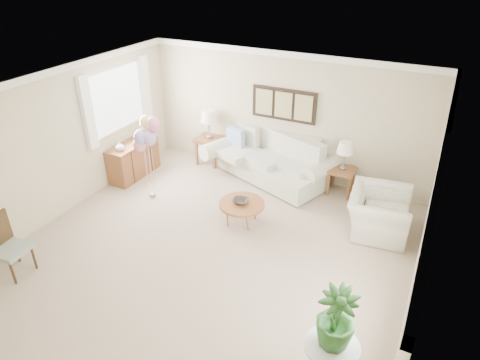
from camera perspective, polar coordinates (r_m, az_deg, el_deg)
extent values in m
plane|color=tan|center=(7.05, -3.72, -9.26)|extent=(6.00, 6.00, 0.00)
cube|color=#C1B38C|center=(8.81, 5.86, 8.48)|extent=(6.00, 0.04, 2.60)
cube|color=#C1B38C|center=(4.54, -24.33, -16.53)|extent=(6.00, 0.04, 2.60)
cube|color=#C1B38C|center=(8.15, -22.72, 4.59)|extent=(0.04, 6.00, 2.60)
cube|color=#C1B38C|center=(5.64, 23.47, -6.55)|extent=(0.04, 6.00, 2.60)
cube|color=white|center=(5.82, -4.54, 11.23)|extent=(6.00, 6.00, 0.02)
cube|color=white|center=(8.43, 6.21, 16.34)|extent=(6.00, 0.06, 0.12)
cube|color=white|center=(7.75, -24.32, 12.91)|extent=(0.06, 6.00, 0.12)
cube|color=white|center=(5.08, 25.84, 5.07)|extent=(0.06, 6.00, 0.12)
cube|color=white|center=(8.98, -16.08, 10.27)|extent=(0.04, 1.40, 1.20)
cube|color=white|center=(8.38, -19.67, 8.41)|extent=(0.10, 0.22, 1.40)
cube|color=white|center=(9.56, -12.53, 11.82)|extent=(0.10, 0.22, 1.40)
cube|color=black|center=(8.70, 5.87, 9.97)|extent=(1.35, 0.04, 0.65)
cube|color=#8C8C59|center=(8.82, 3.23, 10.35)|extent=(0.36, 0.02, 0.52)
cube|color=#8C8C59|center=(8.68, 5.81, 9.92)|extent=(0.36, 0.02, 0.52)
cube|color=#8C8C59|center=(8.55, 8.46, 9.46)|extent=(0.36, 0.02, 0.52)
cube|color=beige|center=(8.98, 3.91, 1.59)|extent=(2.60, 1.76, 0.39)
cube|color=beige|center=(9.09, 4.90, 4.97)|extent=(2.34, 1.07, 0.60)
cylinder|color=beige|center=(9.32, -2.56, 4.41)|extent=(0.67, 1.04, 0.35)
cylinder|color=beige|center=(8.54, 11.07, 1.49)|extent=(0.67, 1.04, 0.35)
cube|color=beige|center=(9.08, -0.18, 3.69)|extent=(0.89, 0.97, 0.13)
cube|color=beige|center=(8.83, 3.82, 2.83)|extent=(0.89, 0.97, 0.13)
cube|color=beige|center=(8.61, 8.04, 1.91)|extent=(0.89, 0.97, 0.13)
cube|color=#83A6D1|center=(9.20, -0.58, 5.68)|extent=(0.42, 0.13, 0.42)
cube|color=#D1BC51|center=(8.65, 9.04, 3.73)|extent=(0.42, 0.13, 0.42)
cube|color=#392314|center=(8.57, 9.88, 2.92)|extent=(0.37, 0.11, 0.37)
cube|color=beige|center=(9.08, 3.87, 0.36)|extent=(2.19, 0.88, 0.04)
cube|color=brown|center=(9.52, -4.08, 5.43)|extent=(0.56, 0.51, 0.08)
cube|color=brown|center=(9.59, -5.79, 3.54)|extent=(0.05, 0.05, 0.53)
cube|color=brown|center=(9.38, -3.45, 3.03)|extent=(0.05, 0.05, 0.53)
cube|color=brown|center=(9.91, -4.55, 4.45)|extent=(0.05, 0.05, 0.53)
cube|color=brown|center=(9.70, -2.26, 3.97)|extent=(0.05, 0.05, 0.53)
cube|color=brown|center=(8.51, 13.48, 1.24)|extent=(0.50, 0.46, 0.07)
cube|color=brown|center=(8.52, 11.67, -0.61)|extent=(0.05, 0.05, 0.47)
cube|color=brown|center=(8.45, 14.27, -1.20)|extent=(0.05, 0.05, 0.47)
cube|color=brown|center=(8.83, 12.33, 0.43)|extent=(0.05, 0.05, 0.47)
cube|color=brown|center=(8.77, 14.84, -0.13)|extent=(0.05, 0.05, 0.47)
cylinder|color=gray|center=(9.49, -4.09, 5.83)|extent=(0.15, 0.15, 0.06)
cylinder|color=gray|center=(9.42, -4.13, 6.88)|extent=(0.04, 0.04, 0.31)
cone|color=silver|center=(9.31, -4.20, 8.49)|extent=(0.36, 0.36, 0.25)
cylinder|color=gray|center=(8.48, 13.53, 1.62)|extent=(0.13, 0.13, 0.06)
cylinder|color=gray|center=(8.41, 13.66, 2.65)|extent=(0.04, 0.04, 0.28)
cone|color=silver|center=(8.30, 13.86, 4.23)|extent=(0.32, 0.32, 0.23)
cylinder|color=brown|center=(7.46, 0.25, -3.23)|extent=(0.80, 0.80, 0.04)
cylinder|color=brown|center=(7.64, 2.16, -4.18)|extent=(0.03, 0.03, 0.36)
cylinder|color=brown|center=(7.78, -0.38, -3.50)|extent=(0.03, 0.03, 0.36)
cylinder|color=brown|center=(7.50, -1.70, -4.88)|extent=(0.03, 0.03, 0.36)
cylinder|color=brown|center=(7.35, 0.92, -5.62)|extent=(0.03, 0.03, 0.36)
imported|color=#2D2824|center=(7.43, 0.08, -2.85)|extent=(0.33, 0.33, 0.07)
imported|color=beige|center=(7.63, 17.99, -4.17)|extent=(1.09, 1.22, 0.73)
cylinder|color=silver|center=(4.94, 12.19, -20.88)|extent=(0.60, 0.60, 0.04)
imported|color=#194418|center=(4.67, 12.67, -17.53)|extent=(0.41, 0.41, 0.74)
cube|color=gray|center=(7.19, -28.21, -8.20)|extent=(0.50, 0.50, 0.07)
cylinder|color=#392713|center=(7.11, -28.04, -10.89)|extent=(0.04, 0.04, 0.39)
cylinder|color=#392713|center=(7.53, -27.59, -8.42)|extent=(0.04, 0.04, 0.39)
cylinder|color=#392713|center=(7.26, -25.77, -9.37)|extent=(0.04, 0.04, 0.39)
cube|color=brown|center=(9.31, -14.01, 2.67)|extent=(0.45, 1.20, 0.74)
cube|color=#392713|center=(9.10, -15.16, 1.90)|extent=(0.46, 0.02, 0.70)
cube|color=#392713|center=(9.51, -12.86, 3.38)|extent=(0.46, 0.02, 0.70)
imported|color=silver|center=(8.86, -15.76, 4.35)|extent=(0.22, 0.22, 0.18)
imported|color=#B9BDB7|center=(9.30, -13.16, 5.88)|extent=(0.22, 0.22, 0.18)
cube|color=gray|center=(8.57, -11.62, -1.98)|extent=(0.09, 0.09, 0.07)
ellipsoid|color=pink|center=(8.07, -13.22, 4.62)|extent=(0.25, 0.25, 0.29)
cylinder|color=silver|center=(8.33, -12.35, 0.89)|extent=(0.01, 0.01, 0.92)
ellipsoid|color=#9A84C4|center=(7.94, -11.97, 5.47)|extent=(0.25, 0.25, 0.29)
cylinder|color=silver|center=(8.26, -11.75, 1.27)|extent=(0.01, 0.01, 1.06)
ellipsoid|color=#F3E467|center=(8.00, -12.39, 7.49)|extent=(0.25, 0.25, 0.29)
cylinder|color=silver|center=(8.28, -11.95, 2.26)|extent=(0.01, 0.01, 1.31)
ellipsoid|color=pink|center=(7.88, -11.49, 7.30)|extent=(0.25, 0.25, 0.29)
cylinder|color=silver|center=(8.22, -11.52, 2.13)|extent=(0.01, 0.01, 1.31)
ellipsoid|color=#9A84C4|center=(7.96, -13.10, 5.61)|extent=(0.25, 0.25, 0.29)
cylinder|color=silver|center=(8.27, -12.29, 1.34)|extent=(0.01, 0.01, 1.09)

